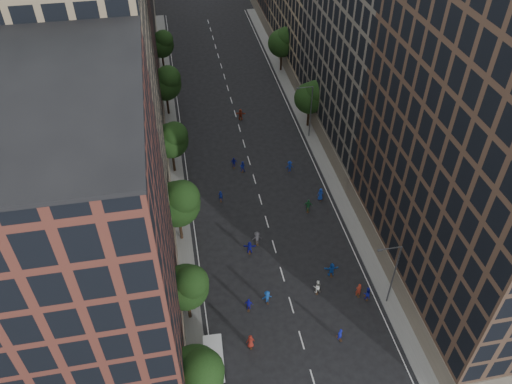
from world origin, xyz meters
The scene contains 36 objects.
ground centered at (0.00, 40.00, 0.00)m, with size 240.00×240.00×0.00m, color black.
sidewalk_left centered at (-12.00, 47.50, 0.07)m, with size 4.00×105.00×0.15m, color slate.
sidewalk_right centered at (12.00, 47.50, 0.07)m, with size 4.00×105.00×0.15m, color slate.
bldg_left_a centered at (-19.00, 11.00, 15.00)m, with size 14.00×22.00×30.00m, color brown.
bldg_left_b centered at (-19.00, 35.00, 17.00)m, with size 14.00×26.00×34.00m, color #978363.
bldg_left_c centered at (-19.00, 58.00, 14.00)m, with size 14.00×20.00×28.00m, color brown.
bldg_right_a centered at (19.00, 15.00, 18.00)m, with size 14.00×30.00×36.00m, color #4E3729.
bldg_right_b centered at (19.00, 44.00, 16.50)m, with size 14.00×28.00×33.00m, color #665F54.
tree_left_0 centered at (-11.01, 3.85, 5.96)m, with size 5.20×5.20×8.83m.
tree_left_1 centered at (-11.02, 13.86, 5.55)m, with size 4.80×4.80×8.21m.
tree_left_2 centered at (-10.99, 25.83, 6.36)m, with size 5.60×5.60×9.45m.
tree_left_3 centered at (-11.02, 39.85, 5.82)m, with size 5.00×5.00×8.58m.
tree_left_4 centered at (-11.00, 55.84, 6.10)m, with size 5.40×5.40×9.08m.
tree_left_5 centered at (-11.02, 71.86, 5.68)m, with size 4.80×4.80×8.33m.
tree_right_a centered at (11.38, 47.85, 5.63)m, with size 5.00×5.00×8.39m.
tree_right_b centered at (11.39, 67.85, 5.96)m, with size 5.20×5.20×8.83m.
streetlamp_near centered at (10.37, 12.00, 5.17)m, with size 2.64×0.22×9.06m.
streetlamp_far centered at (10.37, 45.00, 5.17)m, with size 2.64×0.22×9.06m.
cargo_van centered at (-9.30, 7.90, 1.18)m, with size 2.18×4.32×2.25m.
skater_1 centered at (3.91, 8.41, 0.81)m, with size 0.59×0.39×1.62m, color #141AA3.
skater_2 centered at (8.50, 12.86, 0.86)m, with size 0.84×0.65×1.72m, color #151BAE.
skater_3 centered at (-2.58, 14.45, 0.85)m, with size 1.10×0.63×1.71m, color #124199.
skater_4 centered at (-4.74, 13.86, 0.82)m, with size 0.96×0.40×1.63m, color #1514AA.
skater_5 centered at (5.60, 16.82, 0.95)m, with size 1.76×0.56×1.90m, color blue.
skater_6 centered at (-5.38, 9.27, 0.88)m, with size 0.86×0.56×1.76m, color maroon.
skater_7 centered at (7.71, 13.44, 0.93)m, with size 0.68×0.45×1.87m, color #AB2F1C.
skater_8 centered at (3.25, 14.72, 0.95)m, with size 0.92×0.72×1.89m, color white.
skater_9 centered at (-2.01, 23.41, 0.96)m, with size 1.25×0.72×1.93m, color #3B3A3E.
skater_10 centered at (5.83, 28.00, 0.97)m, with size 1.14×0.47×1.95m, color #1F6735.
skater_11 centered at (-3.17, 22.14, 0.85)m, with size 1.57×0.50×1.70m, color #121496.
skater_12 centered at (8.09, 29.94, 0.92)m, with size 0.90×0.59×1.85m, color #1538AD.
skater_13 centered at (-5.38, 32.28, 0.81)m, with size 0.59×0.39×1.62m, color #122595.
skater_14 centered at (-1.38, 38.14, 0.84)m, with size 0.82×0.64×1.68m, color #1729BC.
skater_15 centered at (5.40, 36.78, 0.90)m, with size 1.16×0.67×1.79m, color navy.
skater_16 centered at (-2.47, 39.30, 0.82)m, with size 0.97×0.40×1.65m, color #161BB8.
skater_17 centered at (0.62, 52.00, 0.95)m, with size 1.75×0.56×1.89m, color #9B3119.
Camera 1 is at (-10.11, -18.84, 45.90)m, focal length 35.00 mm.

